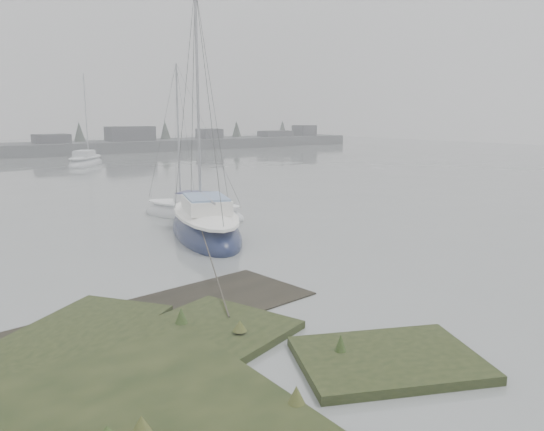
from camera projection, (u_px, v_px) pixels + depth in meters
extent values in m
plane|color=slate|center=(20.00, 191.00, 34.21)|extent=(160.00, 160.00, 0.00)
cube|color=#4C4F51|center=(169.00, 145.00, 74.56)|extent=(60.00, 8.00, 1.60)
cube|color=#424247|center=(52.00, 143.00, 64.24)|extent=(4.00, 3.00, 2.20)
cube|color=#424247|center=(130.00, 138.00, 70.03)|extent=(6.00, 3.00, 3.00)
cube|color=#424247|center=(209.00, 137.00, 77.11)|extent=(3.00, 3.00, 2.50)
cube|color=#424247|center=(275.00, 137.00, 84.19)|extent=(5.00, 3.00, 2.00)
cube|color=#424247|center=(304.00, 134.00, 87.63)|extent=(3.00, 3.00, 2.80)
cone|color=#384238|center=(80.00, 135.00, 68.01)|extent=(2.00, 2.00, 3.50)
cone|color=#384238|center=(165.00, 133.00, 75.05)|extent=(2.00, 2.00, 3.50)
cone|color=#384238|center=(237.00, 132.00, 82.08)|extent=(2.00, 2.00, 3.50)
cone|color=#384238|center=(282.00, 131.00, 87.35)|extent=(2.00, 2.00, 3.50)
ellipsoid|color=#131B3B|center=(205.00, 232.00, 21.62)|extent=(4.81, 7.94, 1.83)
ellipsoid|color=white|center=(205.00, 214.00, 21.48)|extent=(4.02, 6.86, 0.52)
cube|color=white|center=(206.00, 205.00, 21.10)|extent=(2.37, 2.97, 0.54)
cube|color=#7792B9|center=(206.00, 197.00, 21.04)|extent=(2.20, 2.73, 0.09)
cylinder|color=#939399|center=(198.00, 97.00, 21.51)|extent=(0.12, 0.12, 8.62)
cylinder|color=#939399|center=(207.00, 198.00, 20.84)|extent=(1.08, 2.88, 0.10)
ellipsoid|color=silver|center=(193.00, 215.00, 25.43)|extent=(4.19, 5.68, 1.33)
ellipsoid|color=white|center=(193.00, 204.00, 25.33)|extent=(3.54, 4.89, 0.38)
cube|color=white|center=(197.00, 198.00, 25.17)|extent=(1.93, 2.21, 0.39)
cube|color=#1D1D4E|center=(197.00, 193.00, 25.13)|extent=(1.78, 2.04, 0.06)
cylinder|color=#939399|center=(178.00, 132.00, 24.99)|extent=(0.09, 0.09, 6.26)
cylinder|color=#939399|center=(200.00, 193.00, 25.07)|extent=(1.10, 1.96, 0.07)
ellipsoid|color=#ADB1B6|center=(86.00, 164.00, 51.25)|extent=(5.86, 6.56, 1.62)
ellipsoid|color=silver|center=(85.00, 157.00, 51.13)|extent=(4.99, 5.62, 0.46)
cube|color=silver|center=(84.00, 153.00, 50.78)|extent=(2.54, 2.67, 0.48)
cube|color=silver|center=(84.00, 151.00, 50.73)|extent=(2.35, 2.46, 0.08)
cylinder|color=#939399|center=(86.00, 114.00, 51.19)|extent=(0.10, 0.10, 7.60)
cylinder|color=#939399|center=(83.00, 151.00, 50.54)|extent=(1.73, 2.13, 0.09)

